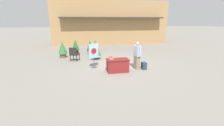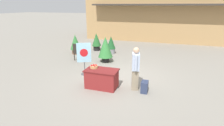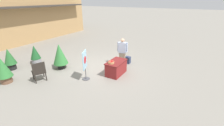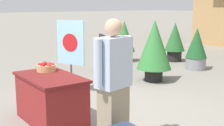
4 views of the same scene
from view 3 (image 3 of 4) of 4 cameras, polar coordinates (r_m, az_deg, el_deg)
The scene contains 12 objects.
ground_plane at distance 8.65m, azimuth -3.71°, elevation -1.60°, with size 120.00×120.00×0.00m, color gray.
storefront_building at distance 16.62m, azimuth -33.09°, elevation 15.70°, with size 13.35×5.06×4.91m.
display_table at distance 7.72m, azimuth 1.58°, elevation -1.81°, with size 1.23×0.72×0.71m.
apple_basket at distance 7.32m, azimuth -0.33°, elevation 0.31°, with size 0.30×0.30×0.16m.
person_visitor at distance 8.67m, azimuth 3.97°, elevation 4.25°, with size 0.34×0.60×1.60m.
backpack at distance 9.14m, azimuth 5.93°, elevation 1.18°, with size 0.24×0.34×0.42m.
poster_board at distance 7.15m, azimuth -10.25°, elevation -0.35°, with size 0.58×0.36×1.45m.
patio_chair at distance 7.78m, azimuth -26.10°, elevation -2.67°, with size 0.72×0.72×0.98m.
potted_plant_far_left at distance 9.86m, azimuth -34.51°, elevation 1.55°, with size 0.62×0.62×1.20m.
potted_plant_far_right at distance 8.68m, azimuth -19.27°, elevation 2.96°, with size 0.80×0.80×1.42m.
potted_plant_near_left at distance 8.42m, azimuth -36.11°, elevation -1.91°, with size 0.67×0.67×1.25m.
potted_plant_near_right at distance 10.02m, azimuth -27.23°, elevation 2.92°, with size 0.57×0.57×1.13m.
Camera 3 is at (-6.47, -4.44, 3.64)m, focal length 24.00 mm.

